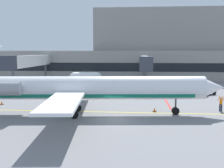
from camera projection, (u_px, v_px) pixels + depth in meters
ground at (115, 120)px, 30.48m from camera, size 120.00×120.00×0.11m
terminal_building at (137, 53)px, 74.98m from camera, size 79.91×11.53×18.85m
jet_bridge_west at (145, 62)px, 58.19m from camera, size 2.40×20.53×6.57m
jet_bridge_east at (29, 61)px, 59.14m from camera, size 2.40×22.86×6.70m
regional_jet at (83, 88)px, 32.59m from camera, size 32.94×24.79×8.24m
baggage_tug at (113, 84)px, 55.33m from camera, size 2.37×4.17×2.09m
pushback_tractor at (203, 90)px, 47.60m from camera, size 4.16×3.73×2.08m
fuel_tank at (86, 78)px, 62.86m from camera, size 7.31×3.11×2.80m
marshaller at (221, 103)px, 34.86m from camera, size 0.77×0.48×1.94m
safety_cone_alpha at (2, 103)px, 39.14m from camera, size 0.47×0.47×0.55m
safety_cone_bravo at (155, 110)px, 34.59m from camera, size 0.47×0.47×0.55m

